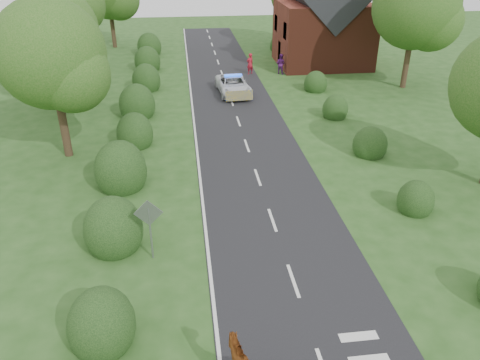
{
  "coord_description": "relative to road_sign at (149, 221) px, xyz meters",
  "views": [
    {
      "loc": [
        -3.5,
        -12.66,
        10.97
      ],
      "look_at": [
        -1.23,
        5.43,
        1.3
      ],
      "focal_mm": 35.0,
      "sensor_mm": 36.0,
      "label": 1
    }
  ],
  "objects": [
    {
      "name": "ground",
      "position": [
        5.0,
        -2.0,
        -1.65
      ],
      "size": [
        120.0,
        120.0,
        0.0
      ],
      "primitive_type": "plane",
      "color": "#264E1A"
    },
    {
      "name": "road",
      "position": [
        5.0,
        13.0,
        -1.64
      ],
      "size": [
        6.0,
        70.0,
        0.02
      ],
      "primitive_type": "cube",
      "color": "black",
      "rests_on": "ground"
    },
    {
      "name": "road_markings",
      "position": [
        3.4,
        10.93,
        -1.63
      ],
      "size": [
        4.96,
        70.0,
        0.01
      ],
      "color": "white",
      "rests_on": "road"
    },
    {
      "name": "hedgerow_left",
      "position": [
        -1.51,
        9.69,
        -0.91
      ],
      "size": [
        2.75,
        50.41,
        3.0
      ],
      "color": "black",
      "rests_on": "ground"
    },
    {
      "name": "hedgerow_right",
      "position": [
        11.6,
        9.21,
        -1.1
      ],
      "size": [
        2.1,
        45.78,
        2.1
      ],
      "color": "black",
      "rests_on": "ground"
    },
    {
      "name": "tree_left_a",
      "position": [
        -4.75,
        9.86,
        3.69
      ],
      "size": [
        5.74,
        5.6,
        8.38
      ],
      "color": "#332316",
      "rests_on": "ground"
    },
    {
      "name": "tree_left_b",
      "position": [
        -6.25,
        17.86,
        3.39
      ],
      "size": [
        5.74,
        5.6,
        8.07
      ],
      "color": "#332316",
      "rests_on": "ground"
    },
    {
      "name": "tree_right_b",
      "position": [
        19.29,
        19.84,
        4.28
      ],
      "size": [
        6.56,
        6.4,
        9.4
      ],
      "color": "#332316",
      "rests_on": "ground"
    },
    {
      "name": "road_sign",
      "position": [
        0.0,
        0.0,
        0.0
      ],
      "size": [
        1.06,
        0.08,
        2.53
      ],
      "color": "gray",
      "rests_on": "ground"
    },
    {
      "name": "house",
      "position": [
        14.49,
        28.0,
        2.13
      ],
      "size": [
        8.0,
        7.4,
        9.17
      ],
      "color": "maroon",
      "rests_on": "ground"
    },
    {
      "name": "police_van",
      "position": [
        5.33,
        20.01,
        -0.98
      ],
      "size": [
        2.55,
        5.01,
        1.49
      ],
      "rotation": [
        0.0,
        0.0,
        0.07
      ],
      "color": "silver",
      "rests_on": "ground"
    },
    {
      "name": "pedestrian_red",
      "position": [
        7.42,
        25.47,
        -0.76
      ],
      "size": [
        0.78,
        0.69,
        1.8
      ],
      "primitive_type": "imported",
      "rotation": [
        0.0,
        0.0,
        3.64
      ],
      "color": "#AC1828",
      "rests_on": "ground"
    },
    {
      "name": "pedestrian_purple",
      "position": [
        10.08,
        25.19,
        -0.78
      ],
      "size": [
        1.07,
        1.05,
        1.74
      ],
      "primitive_type": "imported",
      "rotation": [
        0.0,
        0.0,
        2.45
      ],
      "color": "#52195F",
      "rests_on": "ground"
    }
  ]
}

